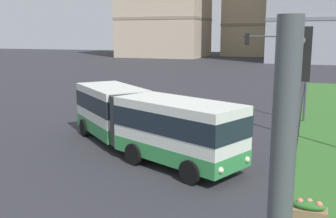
{
  "coord_description": "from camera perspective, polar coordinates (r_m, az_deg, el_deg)",
  "views": [
    {
      "loc": [
        7.32,
        -5.45,
        5.85
      ],
      "look_at": [
        0.81,
        12.5,
        2.2
      ],
      "focal_mm": 41.63,
      "sensor_mm": 36.0,
      "label": 1
    }
  ],
  "objects": [
    {
      "name": "traffic_light_far_right",
      "position": [
        27.55,
        16.71,
        6.78
      ],
      "size": [
        4.4,
        0.28,
        5.95
      ],
      "color": "#474C51",
      "rests_on": "ground"
    },
    {
      "name": "flower_planter_2",
      "position": [
        13.32,
        19.92,
        -13.89
      ],
      "size": [
        1.1,
        0.56,
        0.74
      ],
      "color": "#937051",
      "rests_on": "grass_median"
    },
    {
      "name": "traffic_light_near_right",
      "position": [
        4.18,
        16.98,
        -14.02
      ],
      "size": [
        0.28,
        4.12,
        5.97
      ],
      "color": "#474C51",
      "rests_on": "ground"
    },
    {
      "name": "car_navy_sedan",
      "position": [
        29.84,
        -7.0,
        0.9
      ],
      "size": [
        4.57,
        2.39,
        1.58
      ],
      "color": "#19234C",
      "rests_on": "ground"
    },
    {
      "name": "articulated_bus",
      "position": [
        19.51,
        -3.74,
        -1.62
      ],
      "size": [
        11.15,
        8.37,
        3.0
      ],
      "color": "silver",
      "rests_on": "ground"
    }
  ]
}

